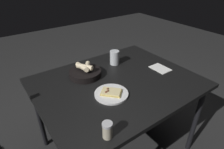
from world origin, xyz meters
TOP-DOWN VIEW (x-y plane):
  - ground at (0.00, 0.00)m, footprint 8.00×8.00m
  - dining_table at (0.00, 0.00)m, footprint 0.94×1.18m
  - pizza_plate at (-0.11, 0.13)m, footprint 0.23×0.23m
  - bread_basket at (0.21, 0.15)m, footprint 0.25×0.25m
  - beer_glass at (0.24, -0.15)m, footprint 0.08×0.08m
  - pepper_shaker at (-0.39, 0.36)m, footprint 0.05×0.05m
  - napkin at (-0.05, -0.41)m, footprint 0.16×0.12m

SIDE VIEW (x-z plane):
  - ground at x=0.00m, z-range 0.00..0.00m
  - dining_table at x=0.00m, z-range 0.31..1.03m
  - napkin at x=-0.05m, z-range 0.73..0.73m
  - pizza_plate at x=-0.11m, z-range 0.72..0.76m
  - bread_basket at x=0.21m, z-range 0.71..0.81m
  - pepper_shaker at x=-0.39m, z-range 0.72..0.81m
  - beer_glass at x=0.24m, z-range 0.72..0.84m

